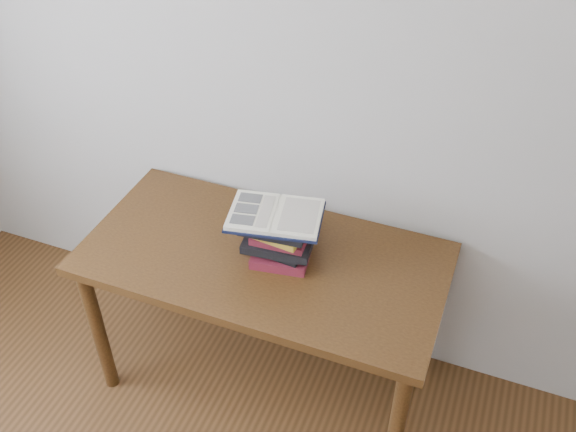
% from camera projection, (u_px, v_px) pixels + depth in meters
% --- Properties ---
extents(desk, '(1.39, 0.69, 0.74)m').
position_uv_depth(desk, '(264.00, 274.00, 2.50)').
color(desk, '#4C2E13').
rests_on(desk, ground).
extents(book_stack, '(0.27, 0.21, 0.18)m').
position_uv_depth(book_stack, '(279.00, 239.00, 2.37)').
color(book_stack, maroon).
rests_on(book_stack, desk).
extents(open_book, '(0.38, 0.30, 0.03)m').
position_uv_depth(open_book, '(276.00, 215.00, 2.32)').
color(open_book, black).
rests_on(open_book, book_stack).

